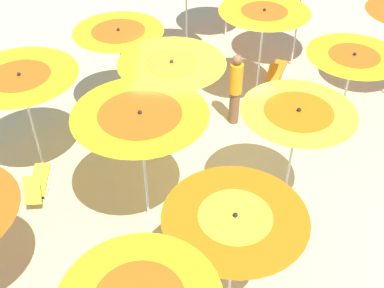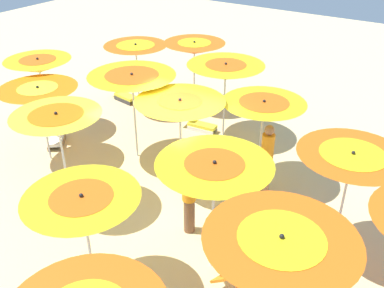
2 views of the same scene
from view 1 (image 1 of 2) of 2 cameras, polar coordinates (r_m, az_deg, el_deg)
The scene contains 15 objects.
ground at distance 10.83m, azimuth 1.02°, elevation -0.96°, with size 39.76×39.76×0.04m, color beige.
beach_umbrella_1 at distance 6.79m, azimuth 5.01°, elevation -9.42°, with size 2.03×2.03×2.17m.
beach_umbrella_2 at distance 8.27m, azimuth 12.24°, elevation 2.74°, with size 1.93×1.93×2.44m.
beach_umbrella_3 at distance 10.63m, azimuth 18.32°, elevation 8.99°, with size 1.95×1.95×2.19m.
beach_umbrella_6 at distance 8.02m, azimuth -6.05°, elevation 2.65°, with size 2.27×2.27×2.47m.
beach_umbrella_7 at distance 9.55m, azimuth -2.37°, elevation 8.49°, with size 2.11×2.11×2.36m.
beach_umbrella_8 at distance 11.45m, azimuth 8.40°, elevation 14.23°, with size 2.07×2.07×2.46m.
beach_umbrella_11 at distance 9.81m, azimuth -19.36°, elevation 6.55°, with size 2.22×2.22×2.31m.
beach_umbrella_12 at distance 11.05m, azimuth -8.55°, elevation 12.17°, with size 1.99×1.99×2.24m.
lounger_0 at distance 10.26m, azimuth -17.55°, elevation -4.30°, with size 1.23×0.44×0.72m.
lounger_1 at distance 11.20m, azimuth -3.44°, elevation 1.99°, with size 1.24×0.45×0.60m.
lounger_3 at distance 13.38m, azimuth 9.99°, elevation 8.45°, with size 1.32×0.76×0.63m.
beachgoer_0 at distance 11.17m, azimuth 5.13°, elevation 6.54°, with size 0.30×0.30×1.80m.
beachgoer_1 at distance 11.82m, azimuth -5.84°, elevation 8.68°, with size 0.30×0.30×1.85m.
beach_ball at distance 11.24m, azimuth -11.98°, elevation 0.97°, with size 0.32×0.32×0.32m, color #337FE5.
Camera 1 is at (-8.18, 0.16, 7.08)m, focal length 45.44 mm.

